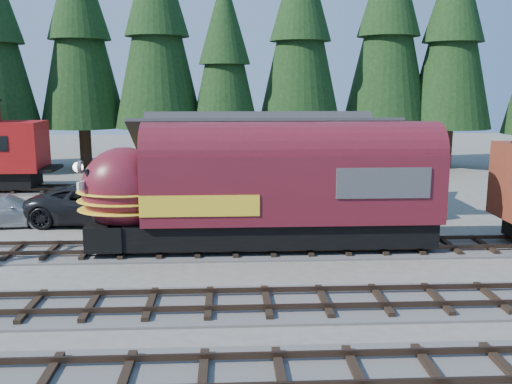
{
  "coord_description": "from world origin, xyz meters",
  "views": [
    {
      "loc": [
        -1.78,
        -18.74,
        6.8
      ],
      "look_at": [
        -0.64,
        4.0,
        2.47
      ],
      "focal_mm": 40.0,
      "sensor_mm": 36.0,
      "label": 1
    }
  ],
  "objects_px": {
    "locomotive": "(254,195)",
    "pickup_truck_b": "(3,210)",
    "depot": "(262,159)",
    "pickup_truck_a": "(103,204)"
  },
  "relations": [
    {
      "from": "locomotive",
      "to": "pickup_truck_b",
      "type": "xyz_separation_m",
      "value": [
        -11.96,
        4.83,
        -1.59
      ]
    },
    {
      "from": "depot",
      "to": "locomotive",
      "type": "distance_m",
      "value": 6.57
    },
    {
      "from": "locomotive",
      "to": "pickup_truck_b",
      "type": "bearing_deg",
      "value": 158.03
    },
    {
      "from": "pickup_truck_b",
      "to": "locomotive",
      "type": "bearing_deg",
      "value": -119.89
    },
    {
      "from": "locomotive",
      "to": "pickup_truck_a",
      "type": "distance_m",
      "value": 8.97
    },
    {
      "from": "pickup_truck_a",
      "to": "pickup_truck_b",
      "type": "relative_size",
      "value": 1.32
    },
    {
      "from": "locomotive",
      "to": "pickup_truck_b",
      "type": "distance_m",
      "value": 13.0
    },
    {
      "from": "pickup_truck_a",
      "to": "pickup_truck_b",
      "type": "xyz_separation_m",
      "value": [
        -4.72,
        -0.28,
        -0.2
      ]
    },
    {
      "from": "depot",
      "to": "pickup_truck_b",
      "type": "relative_size",
      "value": 2.39
    },
    {
      "from": "pickup_truck_a",
      "to": "locomotive",
      "type": "bearing_deg",
      "value": -118.41
    }
  ]
}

